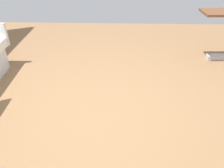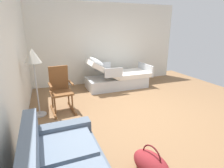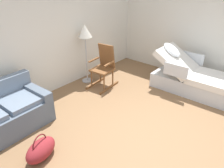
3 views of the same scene
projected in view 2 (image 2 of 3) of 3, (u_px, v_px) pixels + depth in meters
name	position (u px, v px, depth m)	size (l,w,h in m)	color
ground_plane	(144.00, 112.00, 4.15)	(6.86, 6.86, 0.00)	olive
back_wall	(9.00, 61.00, 2.90)	(5.69, 0.10, 2.70)	silver
side_wall	(106.00, 44.00, 6.26)	(0.10, 5.26, 2.70)	silver
hospital_bed	(117.00, 78.00, 5.86)	(1.06, 2.08, 1.09)	silver
rocking_chair	(61.00, 90.00, 4.13)	(0.81, 0.55, 1.05)	brown
floor_lamp	(33.00, 61.00, 3.66)	(0.34, 0.34, 1.48)	#B2B5BA
duffel_bag	(151.00, 164.00, 2.34)	(0.63, 0.47, 0.43)	maroon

